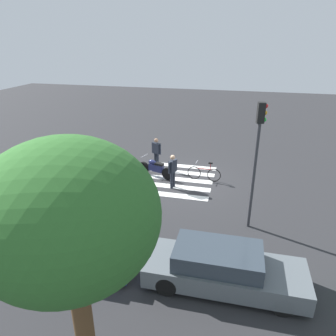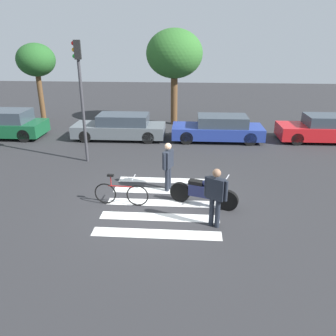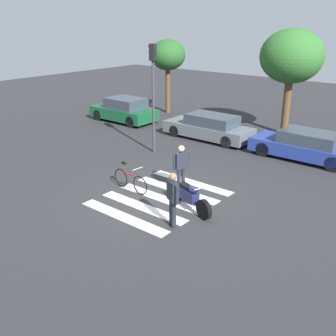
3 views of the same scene
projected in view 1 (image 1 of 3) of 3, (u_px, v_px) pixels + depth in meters
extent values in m
plane|color=#2B2B2D|center=(179.00, 179.00, 16.22)|extent=(60.00, 60.00, 0.00)
cylinder|color=black|center=(144.00, 168.00, 16.82)|extent=(0.66, 0.34, 0.64)
cylinder|color=black|center=(168.00, 174.00, 16.07)|extent=(0.66, 0.34, 0.64)
cube|color=#1E234C|center=(156.00, 168.00, 16.35)|extent=(0.85, 0.52, 0.36)
ellipsoid|color=#1E234C|center=(152.00, 162.00, 16.36)|extent=(0.53, 0.38, 0.24)
cube|color=black|center=(159.00, 164.00, 16.16)|extent=(0.49, 0.37, 0.12)
cylinder|color=#A5A5AD|center=(144.00, 156.00, 16.51)|extent=(0.23, 0.60, 0.04)
torus|color=black|center=(194.00, 173.00, 16.13)|extent=(0.70, 0.09, 0.69)
torus|color=black|center=(214.00, 175.00, 15.85)|extent=(0.70, 0.09, 0.69)
cylinder|color=maroon|center=(204.00, 169.00, 15.88)|extent=(0.80, 0.09, 0.04)
cylinder|color=maroon|center=(210.00, 166.00, 15.73)|extent=(0.03, 0.03, 0.34)
cube|color=black|center=(211.00, 163.00, 15.66)|extent=(0.21, 0.11, 0.06)
cylinder|color=#99999E|center=(197.00, 162.00, 15.87)|extent=(0.06, 0.46, 0.03)
cylinder|color=#1E232D|center=(158.00, 161.00, 17.48)|extent=(0.14, 0.14, 0.84)
cylinder|color=#1E232D|center=(155.00, 160.00, 17.60)|extent=(0.14, 0.14, 0.84)
cube|color=#1E232D|center=(156.00, 148.00, 17.26)|extent=(0.53, 0.41, 0.60)
sphere|color=#8C664C|center=(156.00, 140.00, 17.09)|extent=(0.23, 0.23, 0.23)
cylinder|color=#1E232D|center=(160.00, 149.00, 17.08)|extent=(0.09, 0.09, 0.57)
cylinder|color=#1E232D|center=(153.00, 147.00, 17.45)|extent=(0.09, 0.09, 0.57)
cylinder|color=#1E232D|center=(172.00, 180.00, 15.13)|extent=(0.14, 0.14, 0.83)
cylinder|color=#1E232D|center=(174.00, 179.00, 15.27)|extent=(0.14, 0.14, 0.83)
cube|color=#1E232D|center=(173.00, 166.00, 14.92)|extent=(0.36, 0.52, 0.59)
sphere|color=tan|center=(173.00, 157.00, 14.75)|extent=(0.22, 0.22, 0.22)
cylinder|color=#1E232D|center=(169.00, 168.00, 14.70)|extent=(0.09, 0.09, 0.56)
cylinder|color=#1E232D|center=(176.00, 164.00, 15.15)|extent=(0.09, 0.09, 0.56)
cube|color=silver|center=(185.00, 166.00, 17.84)|extent=(3.48, 0.45, 0.01)
cube|color=silver|center=(182.00, 172.00, 17.03)|extent=(3.48, 0.45, 0.01)
cube|color=silver|center=(179.00, 179.00, 16.22)|extent=(3.48, 0.45, 0.01)
cube|color=silver|center=(175.00, 187.00, 15.42)|extent=(3.48, 0.45, 0.01)
cube|color=silver|center=(171.00, 195.00, 14.61)|extent=(3.48, 0.45, 0.01)
cylinder|color=black|center=(278.00, 269.00, 9.52)|extent=(0.60, 0.22, 0.60)
cylinder|color=black|center=(283.00, 306.00, 8.22)|extent=(0.60, 0.22, 0.60)
cylinder|color=black|center=(177.00, 254.00, 10.19)|extent=(0.60, 0.22, 0.60)
cylinder|color=black|center=(167.00, 285.00, 8.89)|extent=(0.60, 0.22, 0.60)
cube|color=slate|center=(225.00, 273.00, 9.14)|extent=(4.64, 1.70, 0.59)
cube|color=#333D47|center=(218.00, 256.00, 8.98)|extent=(2.51, 1.49, 0.52)
cube|color=#F2EDCC|center=(305.00, 270.00, 9.11)|extent=(0.08, 0.20, 0.12)
cube|color=#F2EDCC|center=(312.00, 298.00, 8.15)|extent=(0.08, 0.20, 0.12)
cylinder|color=black|center=(122.00, 245.00, 10.57)|extent=(0.64, 0.22, 0.64)
cylinder|color=black|center=(104.00, 275.00, 9.24)|extent=(0.64, 0.22, 0.64)
cylinder|color=black|center=(42.00, 233.00, 11.22)|extent=(0.64, 0.22, 0.64)
cylinder|color=black|center=(14.00, 260.00, 9.88)|extent=(0.64, 0.22, 0.64)
cube|color=navy|center=(69.00, 249.00, 10.17)|extent=(4.52, 1.74, 0.58)
cube|color=#333D47|center=(61.00, 233.00, 10.01)|extent=(2.44, 1.52, 0.52)
cube|color=#F2EDCC|center=(140.00, 246.00, 10.16)|extent=(0.08, 0.20, 0.12)
cube|color=#F2EDCC|center=(128.00, 268.00, 9.18)|extent=(0.08, 0.20, 0.12)
cylinder|color=#38383D|center=(253.00, 178.00, 11.42)|extent=(0.12, 0.12, 4.11)
cube|color=black|center=(261.00, 113.00, 10.49)|extent=(0.28, 0.28, 0.70)
sphere|color=red|center=(266.00, 106.00, 10.39)|extent=(0.16, 0.16, 0.16)
sphere|color=orange|center=(265.00, 113.00, 10.48)|extent=(0.16, 0.16, 0.16)
sphere|color=green|center=(264.00, 120.00, 10.57)|extent=(0.16, 0.16, 0.16)
cylinder|color=brown|center=(84.00, 327.00, 6.31)|extent=(0.39, 0.39, 2.84)
ellipsoid|color=#2D6628|center=(68.00, 215.00, 5.30)|extent=(3.18, 3.18, 2.71)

